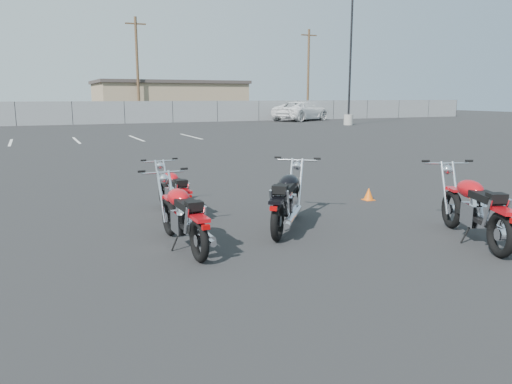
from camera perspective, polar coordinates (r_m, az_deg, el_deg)
name	(u,v)px	position (r m, az deg, el deg)	size (l,w,h in m)	color
ground	(260,241)	(7.70, 0.48, -5.65)	(120.00, 120.00, 0.00)	black
motorcycle_front_red	(174,192)	(9.45, -9.36, 0.04)	(0.75, 1.95, 0.95)	black
motorcycle_second_black	(287,200)	(8.31, 3.58, -0.90)	(1.71, 2.00, 1.09)	black
motorcycle_third_red	(183,216)	(7.34, -8.30, -2.77)	(0.82, 2.12, 1.04)	black
motorcycle_rear_red	(476,209)	(8.27, 23.81, -1.77)	(1.30, 2.25, 1.12)	black
training_cone_near	(369,194)	(10.96, 12.75, -0.21)	(0.22, 0.22, 0.27)	#FF630D
training_cone_far	(473,212)	(9.66, 23.59, -2.14)	(0.28, 0.28, 0.33)	#FF630D
light_pole_east	(349,86)	(39.59, 10.64, 11.77)	(0.80, 0.70, 11.01)	#9B9993
chainlink_fence	(72,113)	(41.83, -20.27, 8.46)	(80.06, 0.06, 1.80)	slate
tan_building_east	(168,100)	(52.36, -9.97, 10.37)	(14.40, 9.40, 3.70)	#958060
utility_pole_c	(137,68)	(46.66, -13.40, 13.67)	(1.80, 0.24, 9.00)	#483321
utility_pole_d	(308,72)	(54.05, 5.99, 13.48)	(1.80, 0.24, 9.00)	#483321
parking_line_stripes	(44,141)	(26.79, -23.04, 5.35)	(15.12, 4.00, 0.01)	silver
white_van	(301,106)	(45.99, 5.19, 9.80)	(7.12, 2.85, 2.70)	white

